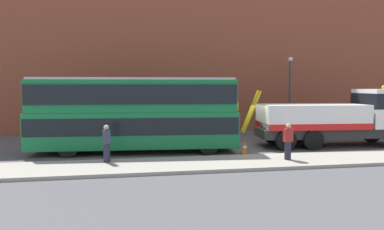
# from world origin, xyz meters

# --- Properties ---
(ground_plane) EXTENTS (120.00, 120.00, 0.00)m
(ground_plane) POSITION_xyz_m (0.00, 0.00, 0.00)
(ground_plane) COLOR #4C4C51
(near_kerb) EXTENTS (60.00, 2.80, 0.15)m
(near_kerb) POSITION_xyz_m (0.00, -4.20, 0.07)
(near_kerb) COLOR gray
(near_kerb) RESTS_ON ground_plane
(building_facade) EXTENTS (60.00, 1.50, 16.00)m
(building_facade) POSITION_xyz_m (0.00, 7.53, 8.07)
(building_facade) COLOR brown
(building_facade) RESTS_ON ground_plane
(recovery_tow_truck) EXTENTS (10.21, 3.22, 3.67)m
(recovery_tow_truck) POSITION_xyz_m (5.83, -0.56, 1.76)
(recovery_tow_truck) COLOR #2D2D2D
(recovery_tow_truck) RESTS_ON ground_plane
(double_decker_bus) EXTENTS (11.16, 3.27, 4.06)m
(double_decker_bus) POSITION_xyz_m (-6.35, -0.53, 2.23)
(double_decker_bus) COLOR #146B38
(double_decker_bus) RESTS_ON ground_plane
(pedestrian_onlooker) EXTENTS (0.39, 0.47, 1.71)m
(pedestrian_onlooker) POSITION_xyz_m (-7.63, -3.43, 0.99)
(pedestrian_onlooker) COLOR #232333
(pedestrian_onlooker) RESTS_ON near_kerb
(pedestrian_bystander) EXTENTS (0.44, 0.35, 1.71)m
(pedestrian_bystander) POSITION_xyz_m (0.76, -4.27, 0.99)
(pedestrian_bystander) COLOR #232333
(pedestrian_bystander) RESTS_ON near_kerb
(traffic_cone_near_bus) EXTENTS (0.36, 0.36, 0.72)m
(traffic_cone_near_bus) POSITION_xyz_m (-0.66, -2.14, 0.34)
(traffic_cone_near_bus) COLOR orange
(traffic_cone_near_bus) RESTS_ON ground_plane
(street_lamp) EXTENTS (0.36, 0.36, 5.83)m
(street_lamp) POSITION_xyz_m (5.38, 5.33, 3.47)
(street_lamp) COLOR #38383D
(street_lamp) RESTS_ON ground_plane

